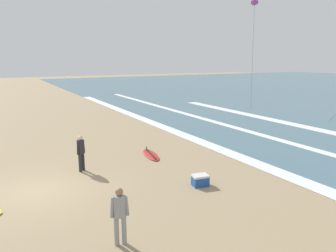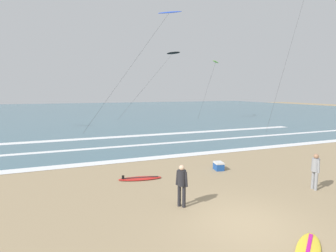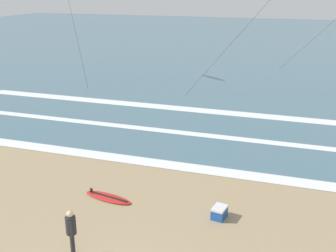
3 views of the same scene
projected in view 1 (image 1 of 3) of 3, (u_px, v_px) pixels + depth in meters
ground_plane at (38, 191)px, 11.83m from camera, size 160.00×160.00×0.00m
wave_foam_shoreline at (237, 156)px, 16.05m from camera, size 57.86×0.90×0.01m
wave_foam_mid_break at (280, 140)px, 19.18m from camera, size 57.93×0.64×0.01m
surfer_mid_group at (81, 150)px, 13.75m from camera, size 0.38×0.46×1.60m
surfer_background_far at (120, 211)px, 8.24m from camera, size 0.32×0.52×1.60m
surfboard_near_water at (151, 155)px, 16.16m from camera, size 2.17×0.96×0.25m
kite_magenta_mid_center at (254, 3)px, 34.43m from camera, size 5.58×4.83×11.02m
cooler_box at (200, 180)px, 12.30m from camera, size 0.55×0.68×0.44m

